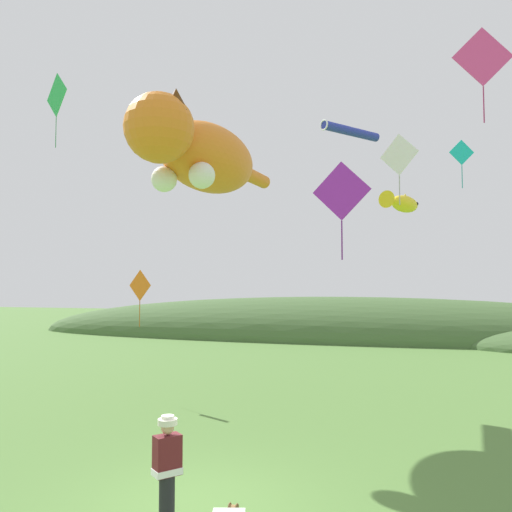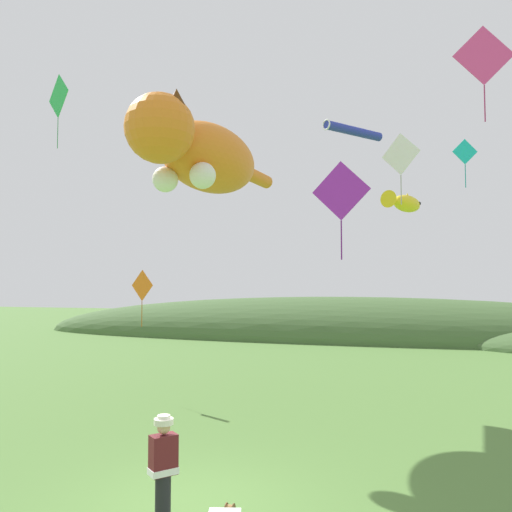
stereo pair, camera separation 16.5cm
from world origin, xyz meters
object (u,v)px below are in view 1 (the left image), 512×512
Objects in this scene: kite_tube_streamer at (350,131)px; kite_diamond_white at (399,155)px; kite_diamond_green at (57,96)px; kite_giant_cat at (200,155)px; kite_diamond_violet at (341,192)px; kite_diamond_teal at (462,153)px; festival_attendant at (167,470)px; kite_spool at (233,510)px; kite_diamond_pink at (483,57)px; kite_diamond_orange at (140,286)px; kite_fish_windsock at (402,203)px.

kite_diamond_white is at bearing -69.80° from kite_tube_streamer.
kite_tube_streamer is 1.16× the size of kite_diamond_green.
kite_giant_cat is 3.64× the size of kite_diamond_violet.
kite_tube_streamer reaches higher than kite_diamond_teal.
festival_attendant reaches higher than kite_spool.
kite_diamond_white is at bearing 71.22° from kite_diamond_violet.
kite_spool is at bearing -32.10° from kite_diamond_green.
kite_diamond_pink is (7.91, -1.44, 1.51)m from kite_giant_cat.
festival_attendant is at bearing -40.35° from kite_diamond_green.
kite_giant_cat is at bearing 169.68° from kite_diamond_pink.
kite_spool is at bearing -63.78° from kite_giant_cat.
kite_diamond_green reaches higher than festival_attendant.
kite_diamond_white is 1.10× the size of kite_diamond_orange.
kite_diamond_pink is 7.60m from kite_diamond_teal.
kite_tube_streamer is (1.87, 13.19, 9.06)m from festival_attendant.
kite_diamond_violet reaches higher than kite_spool.
kite_tube_streamer is at bearing 92.67° from kite_diamond_violet.
kite_diamond_pink reaches higher than kite_giant_cat.
kite_diamond_orange is at bearing -157.33° from kite_diamond_teal.
kite_diamond_pink is at bearing -53.54° from kite_diamond_white.
festival_attendant is 6.95m from kite_diamond_violet.
kite_tube_streamer is 1.07× the size of kite_diamond_pink.
kite_diamond_violet is (0.41, -8.88, -4.10)m from kite_tube_streamer.
kite_tube_streamer is at bearing 55.16° from kite_giant_cat.
kite_diamond_pink is at bearing 45.62° from kite_spool.
kite_diamond_violet is at bearing -112.97° from kite_diamond_teal.
kite_diamond_green is at bearing -176.63° from kite_diamond_pink.
kite_diamond_pink reaches higher than kite_diamond_green.
kite_diamond_white is at bearing 66.33° from festival_attendant.
kite_spool is at bearing -113.00° from kite_diamond_teal.
kite_diamond_teal reaches higher than kite_spool.
kite_diamond_violet is 8.90m from kite_diamond_green.
festival_attendant is 10.38m from kite_diamond_orange.
kite_fish_windsock is at bearing 76.23° from kite_diamond_violet.
kite_diamond_white is (3.65, 8.34, 6.73)m from festival_attendant.
kite_spool is 0.11× the size of kite_diamond_orange.
kite_giant_cat is 5.14m from kite_diamond_orange.
kite_tube_streamer reaches higher than festival_attendant.
kite_diamond_green is at bearing 147.90° from kite_spool.
kite_spool is at bearing -107.32° from kite_fish_windsock.
kite_fish_windsock is at bearing -56.84° from kite_tube_streamer.
kite_diamond_violet is 1.04× the size of kite_diamond_white.
kite_spool is 15.88m from kite_tube_streamer.
kite_giant_cat is 3.80× the size of kite_diamond_white.
kite_diamond_teal is 14.58m from kite_diamond_green.
kite_giant_cat is (-3.12, 6.34, 7.69)m from kite_spool.
kite_tube_streamer reaches higher than kite_diamond_green.
festival_attendant is 16.11m from kite_tube_streamer.
kite_diamond_green reaches higher than kite_diamond_orange.
kite_fish_windsock is 4.90m from kite_tube_streamer.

